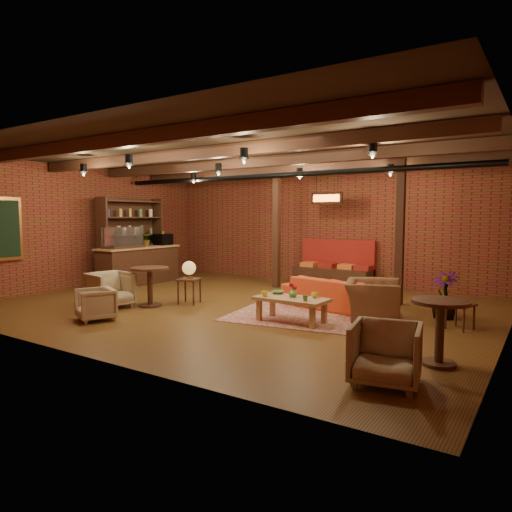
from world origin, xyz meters
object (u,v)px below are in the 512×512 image
Objects in this scene: side_table_lamp at (189,271)px; armchair_b at (95,303)px; sofa at (335,293)px; coffee_table at (291,300)px; side_table_book at (460,305)px; armchair_right at (373,293)px; armchair_a at (110,288)px; round_table_left at (150,280)px; armchair_far at (385,351)px; plant_tall at (446,248)px; round_table_right at (440,322)px.

armchair_b is (-0.36, -2.14, -0.38)m from side_table_lamp.
coffee_table is at bearing 94.68° from sofa.
side_table_lamp reaches higher than coffee_table.
side_table_book is at bearing 8.27° from side_table_lamp.
armchair_right is 1.49m from side_table_book.
sofa reaches higher than side_table_book.
armchair_a is 1.27× the size of armchair_b.
round_table_left is 5.97m from side_table_book.
sofa is at bearing -46.61° from armchair_a.
armchair_far reaches higher than armchair_b.
coffee_table is 0.50× the size of plant_tall.
armchair_far reaches higher than sofa.
round_table_left reaches higher than coffee_table.
plant_tall is (5.99, 2.71, 0.89)m from armchair_a.
round_table_right reaches higher than armchair_far.
sofa is 2.66× the size of round_table_left.
armchair_a is at bearing 152.19° from armchair_b.
armchair_far is (5.52, -1.71, -0.17)m from round_table_left.
round_table_right reaches higher than side_table_book.
round_table_right is (5.41, -1.36, -0.14)m from side_table_lamp.
coffee_table is at bearing 158.90° from round_table_right.
sofa is 4.64m from armchair_b.
armchair_a is at bearing -166.37° from coffee_table.
side_table_lamp reaches higher than armchair_b.
sofa is 3.59m from round_table_right.
armchair_right is at bearing 18.11° from round_table_left.
side_table_lamp is 1.65m from armchair_a.
round_table_right is at bearing -21.10° from coffee_table.
armchair_a is at bearing 43.50° from sofa.
plant_tall is at bearing 58.79° from armchair_b.
sofa is at bearing 110.88° from armchair_far.
armchair_far is 0.30× the size of plant_tall.
side_table_lamp is (-2.68, 0.31, 0.31)m from coffee_table.
armchair_b is 5.83m from round_table_right.
coffee_table is 1.69× the size of armchair_far.
round_table_left is 5.78m from armchair_far.
armchair_far is (-0.37, -1.03, -0.18)m from round_table_right.
round_table_right is (0.10, -2.13, 0.15)m from side_table_book.
armchair_right is 1.30× the size of round_table_right.
round_table_right is 1.09× the size of armchair_far.
sofa is at bearing 134.87° from round_table_right.
armchair_right reaches higher than coffee_table.
plant_tall reaches higher than round_table_left.
sofa is 4.63m from armchair_a.
sofa is 1.06m from armchair_right.
armchair_right is at bearing -145.23° from plant_tall.
coffee_table is 2.03× the size of armchair_b.
side_table_lamp is 3.90m from armchair_right.
armchair_a is 6.69m from side_table_book.
armchair_right reaches higher than armchair_a.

